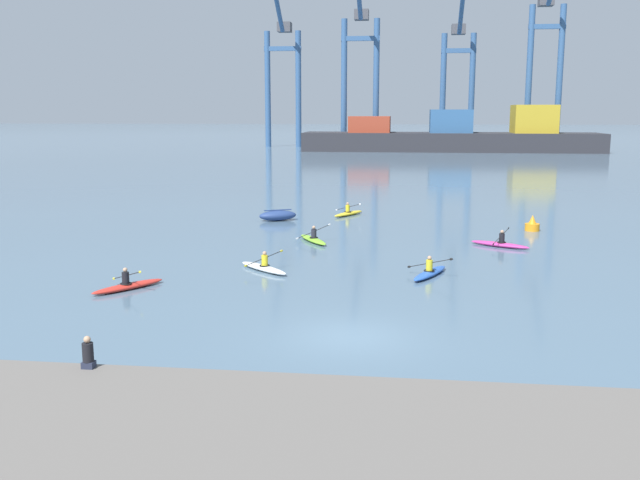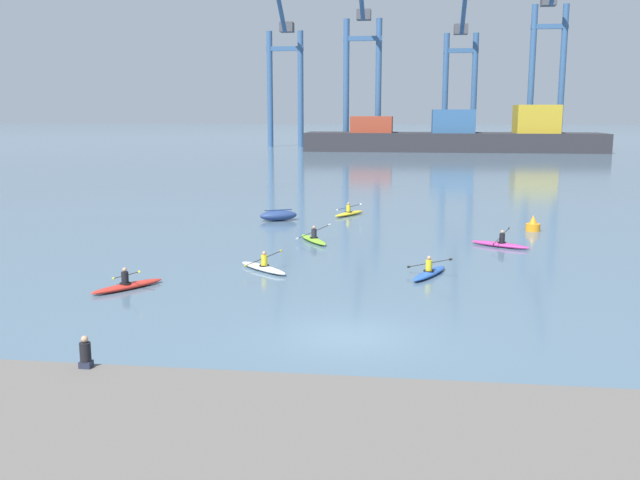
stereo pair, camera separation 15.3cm
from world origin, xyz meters
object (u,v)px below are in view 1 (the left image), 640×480
object	(u,v)px
kayak_yellow	(348,213)
kayak_lime	(313,239)
container_barge	(454,137)
kayak_white	(264,267)
gantry_crane_east	(546,54)
capsized_dinghy	(278,216)
channel_buoy	(532,225)
gantry_crane_west	(282,65)
kayak_magenta	(500,244)
kayak_red	(128,285)
gantry_crane_west_mid	(360,62)
kayak_blue	(430,272)
seated_onlooker	(88,354)
gantry_crane_east_mid	(458,67)

from	to	relation	value
kayak_yellow	kayak_lime	world-z (taller)	kayak_lime
container_barge	kayak_yellow	bearing A→B (deg)	-98.41
kayak_white	gantry_crane_east	bearing A→B (deg)	73.91
capsized_dinghy	channel_buoy	bearing A→B (deg)	-7.38
gantry_crane_west	kayak_lime	size ratio (longest dim) A/B	10.95
container_barge	channel_buoy	size ratio (longest dim) A/B	55.17
kayak_magenta	kayak_yellow	xyz separation A→B (m)	(-9.34, 10.97, 0.00)
kayak_magenta	kayak_red	xyz separation A→B (m)	(-16.74, -11.63, 0.00)
container_barge	kayak_white	size ratio (longest dim) A/B	18.95
gantry_crane_west_mid	kayak_red	xyz separation A→B (m)	(-1.81, -115.61, -16.91)
kayak_yellow	channel_buoy	bearing A→B (deg)	-23.53
kayak_white	kayak_magenta	xyz separation A→B (m)	(11.78, 7.47, 0.00)
gantry_crane_east	capsized_dinghy	world-z (taller)	gantry_crane_east
container_barge	kayak_blue	size ratio (longest dim) A/B	16.47
kayak_red	kayak_magenta	bearing A→B (deg)	34.79
channel_buoy	kayak_magenta	world-z (taller)	channel_buoy
kayak_yellow	seated_onlooker	distance (m)	33.28
capsized_dinghy	kayak_yellow	distance (m)	5.54
gantry_crane_east_mid	gantry_crane_east	distance (m)	17.13
gantry_crane_east_mid	kayak_yellow	distance (m)	102.18
capsized_dinghy	kayak_magenta	bearing A→B (deg)	-29.51
gantry_crane_west_mid	kayak_white	xyz separation A→B (m)	(3.15, -111.45, -16.91)
container_barge	gantry_crane_west	bearing A→B (deg)	160.30
gantry_crane_west	seated_onlooker	distance (m)	133.44
kayak_red	kayak_lime	bearing A→B (deg)	62.03
kayak_white	kayak_lime	xyz separation A→B (m)	(1.33, 7.68, 0.00)
channel_buoy	kayak_red	xyz separation A→B (m)	(-19.42, -17.37, -0.19)
gantry_crane_west_mid	container_barge	bearing A→B (deg)	-21.50
gantry_crane_east_mid	kayak_magenta	xyz separation A→B (m)	(-4.65, -110.89, -16.17)
kayak_white	kayak_red	bearing A→B (deg)	-139.99
gantry_crane_east	channel_buoy	size ratio (longest dim) A/B	36.51
seated_onlooker	container_barge	bearing A→B (deg)	81.88
kayak_red	kayak_yellow	xyz separation A→B (m)	(7.41, 22.60, 0.00)
gantry_crane_west	kayak_white	bearing A→B (deg)	-80.41
kayak_red	kayak_lime	xyz separation A→B (m)	(6.29, 11.84, 0.00)
gantry_crane_east	kayak_white	distance (m)	119.87
kayak_white	seated_onlooker	distance (m)	14.69
gantry_crane_west	seated_onlooker	size ratio (longest dim) A/B	39.64
gantry_crane_east	seated_onlooker	distance (m)	134.14
kayak_blue	channel_buoy	bearing A→B (deg)	63.16
container_barge	gantry_crane_east_mid	world-z (taller)	gantry_crane_east_mid
gantry_crane_west	gantry_crane_east_mid	size ratio (longest dim) A/B	1.02
capsized_dinghy	kayak_yellow	xyz separation A→B (m)	(4.60, 3.08, -0.18)
kayak_blue	kayak_yellow	size ratio (longest dim) A/B	1.03
kayak_blue	gantry_crane_west	bearing A→B (deg)	103.22
capsized_dinghy	kayak_magenta	world-z (taller)	kayak_magenta
kayak_red	channel_buoy	bearing A→B (deg)	41.80
container_barge	seated_onlooker	world-z (taller)	container_barge
channel_buoy	kayak_magenta	distance (m)	6.33
gantry_crane_west_mid	kayak_yellow	size ratio (longest dim) A/B	10.25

